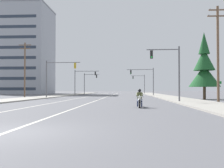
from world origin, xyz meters
The scene contains 17 objects.
ground_plane centered at (0.00, 0.00, 0.00)m, with size 400.00×400.00×0.00m, color #5B5B60.
lane_stripe_center centered at (-0.14, 45.00, 0.00)m, with size 0.16×100.00×0.01m, color beige.
lane_stripe_left centered at (-4.00, 45.00, 0.00)m, with size 0.16×100.00×0.01m, color beige.
sidewalk_kerb_right centered at (10.92, 40.00, 0.07)m, with size 4.40×110.00×0.14m, color #9E998E.
sidewalk_kerb_left centered at (-10.92, 40.00, 0.07)m, with size 4.40×110.00×0.14m, color #9E998E.
motorcycle_with_rider centered at (4.78, 12.01, 0.59)m, with size 0.70×2.19×1.46m.
traffic_signal_near_right centered at (8.52, 20.17, 4.02)m, with size 3.65×0.37×6.20m.
traffic_signal_near_left centered at (-7.91, 32.79, 4.15)m, with size 5.78×0.40×6.20m.
traffic_signal_mid_right centered at (7.76, 48.23, 4.16)m, with size 5.93×0.50×6.20m.
traffic_signal_mid_left centered at (-7.27, 52.62, 4.16)m, with size 6.00×0.39×6.20m.
traffic_signal_far_right centered at (7.98, 73.69, 4.07)m, with size 4.43×0.37×6.20m.
traffic_signal_far_left centered at (-7.80, 66.06, 4.07)m, with size 4.43×0.46×6.20m.
utility_pole_right_near centered at (13.35, 19.11, 5.47)m, with size 2.13×0.26×10.24m.
utility_pole_left_near centered at (-14.39, 35.52, 5.22)m, with size 2.22×0.26×9.72m.
conifer_tree_right_verge_near centered at (14.79, 28.76, 4.43)m, with size 4.39×4.39×9.67m.
apartment_building_far_left_block centered at (-32.85, 75.20, 14.68)m, with size 20.52×15.58×29.35m.
street_sign centered at (13.61, 19.52, 1.50)m, with size 0.44×0.07×2.40m.
Camera 1 is at (3.85, -8.01, 1.42)m, focal length 40.43 mm.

